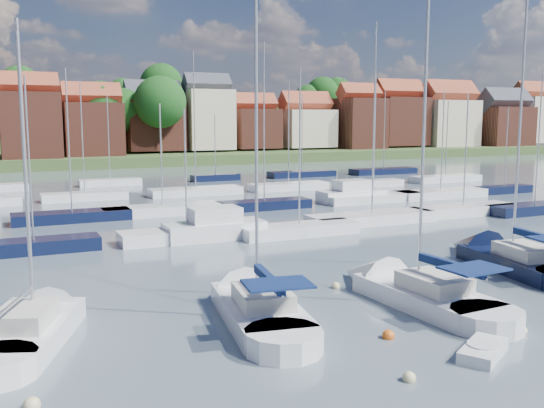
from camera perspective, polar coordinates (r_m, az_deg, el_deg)
name	(u,v)px	position (r m, az deg, el deg)	size (l,w,h in m)	color
ground	(199,200)	(63.09, -6.84, 0.40)	(260.00, 260.00, 0.00)	#4B5B66
sailboat_left	(253,304)	(26.78, -1.84, -9.41)	(4.63, 11.33, 14.99)	silver
sailboat_centre	(406,291)	(29.40, 12.52, -8.00)	(3.60, 11.33, 15.21)	silver
sailboat_navy	(502,259)	(37.54, 20.83, -4.83)	(4.69, 11.90, 16.04)	black
sailboat_far	(39,326)	(25.88, -21.05, -10.63)	(5.96, 10.00, 12.98)	silver
tender	(483,351)	(23.37, 19.25, -12.92)	(2.75, 2.30, 0.54)	silver
buoy_a	(32,408)	(19.95, -21.66, -17.44)	(0.51, 0.51, 0.51)	beige
buoy_b	(409,381)	(20.83, 12.76, -15.93)	(0.44, 0.44, 0.44)	beige
buoy_c	(388,338)	(24.30, 10.88, -12.30)	(0.48, 0.48, 0.48)	#D85914
buoy_d	(522,333)	(26.34, 22.45, -11.16)	(0.42, 0.42, 0.42)	beige
buoy_e	(456,270)	(35.56, 16.90, -5.93)	(0.46, 0.46, 0.46)	beige
buoy_g	(336,288)	(30.63, 6.04, -7.88)	(0.43, 0.43, 0.43)	beige
marina_field	(233,200)	(59.12, -3.65, 0.34)	(79.62, 41.41, 15.93)	silver
far_shore_town	(90,134)	(153.76, -16.76, 6.36)	(212.46, 90.00, 22.27)	#3E542A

